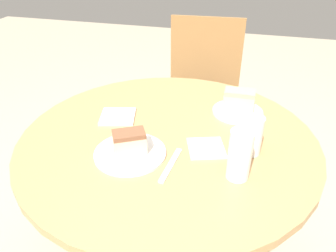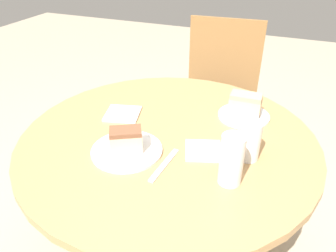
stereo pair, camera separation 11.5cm
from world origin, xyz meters
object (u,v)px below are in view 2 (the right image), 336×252
object	(u,v)px
cake_slice_near	(126,140)
plate_far	(244,116)
plate_near	(127,150)
glass_lemonade	(250,142)
cake_slice_far	(245,105)
chair	(219,95)
glass_water	(231,162)

from	to	relation	value
cake_slice_near	plate_far	bearing A→B (deg)	50.12
plate_near	glass_lemonade	distance (m)	0.40
cake_slice_far	glass_lemonade	distance (m)	0.27
cake_slice_far	glass_lemonade	size ratio (longest dim) A/B	0.91
chair	cake_slice_far	size ratio (longest dim) A/B	7.51
cake_slice_near	chair	bearing A→B (deg)	85.88
cake_slice_near	cake_slice_far	size ratio (longest dim) A/B	1.02
plate_near	plate_far	xyz separation A→B (m)	(0.32, 0.38, 0.00)
chair	cake_slice_near	distance (m)	1.05
plate_far	glass_lemonade	distance (m)	0.27
chair	plate_near	size ratio (longest dim) A/B	3.81
cake_slice_near	glass_lemonade	distance (m)	0.40
chair	plate_near	distance (m)	1.04
chair	cake_slice_near	size ratio (longest dim) A/B	7.35
plate_near	glass_water	distance (m)	0.36
plate_near	cake_slice_far	xyz separation A→B (m)	(0.32, 0.38, 0.05)
plate_near	cake_slice_near	bearing A→B (deg)	180.00
chair	glass_water	size ratio (longest dim) A/B	5.73
chair	plate_far	xyz separation A→B (m)	(0.24, -0.63, 0.24)
chair	cake_slice_far	bearing A→B (deg)	-73.30
chair	glass_water	bearing A→B (deg)	-79.35
cake_slice_far	glass_lemonade	bearing A→B (deg)	-76.68
chair	cake_slice_near	world-z (taller)	chair
plate_near	cake_slice_far	distance (m)	0.50
plate_far	glass_water	distance (m)	0.41
plate_far	glass_water	bearing A→B (deg)	-85.30
plate_near	plate_far	distance (m)	0.49
chair	cake_slice_near	xyz separation A→B (m)	(-0.07, -1.01, 0.28)
plate_far	cake_slice_near	xyz separation A→B (m)	(-0.32, -0.38, 0.04)
cake_slice_near	glass_lemonade	size ratio (longest dim) A/B	0.93
cake_slice_far	chair	bearing A→B (deg)	111.05
plate_far	glass_water	xyz separation A→B (m)	(0.03, -0.40, 0.07)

